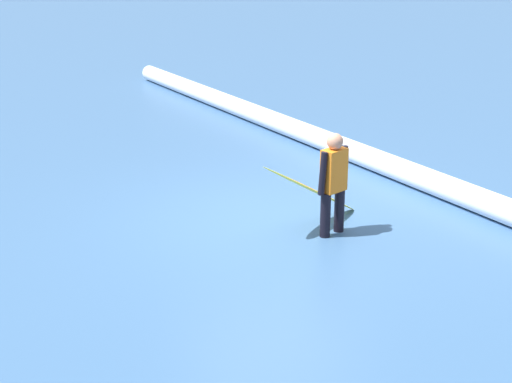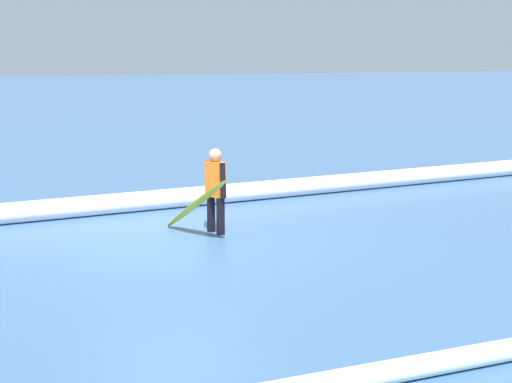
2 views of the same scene
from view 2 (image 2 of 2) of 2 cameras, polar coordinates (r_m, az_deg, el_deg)
The scene contains 5 objects.
ground_plane at distance 11.98m, azimuth -6.46°, elevation -3.93°, with size 193.26×193.26×0.00m, color #395D86.
surfer at distance 12.47m, azimuth -3.07°, elevation 0.38°, with size 0.27×0.53×1.42m.
surfboard at distance 12.31m, azimuth -4.58°, elevation -0.98°, with size 0.62×1.84×1.09m.
wave_crest_foreground at distance 15.23m, azimuth -1.56°, elevation -0.09°, with size 0.37×0.37×24.38m, color white.
wave_crest_midground at distance 7.77m, azimuth 17.52°, elevation -11.51°, with size 0.22×0.22×18.14m, color white.
Camera 2 is at (3.49, 11.08, 2.93)m, focal length 53.04 mm.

